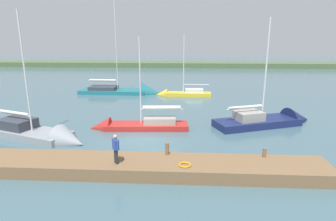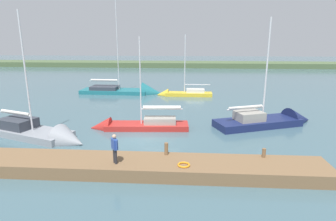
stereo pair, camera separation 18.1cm
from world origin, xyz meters
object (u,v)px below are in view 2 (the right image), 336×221
life_ring_buoy (184,165)px  person_on_dock (115,147)px  mooring_post_near (264,153)px  sailboat_behind_pier (181,94)px  sailboat_inner_slip (43,135)px  sailboat_outer_mooring (134,127)px  mooring_post_far (166,149)px  sailboat_far_left (273,122)px  sailboat_near_dock (131,93)px

life_ring_buoy → person_on_dock: person_on_dock is taller
person_on_dock → life_ring_buoy: bearing=-37.0°
mooring_post_near → person_on_dock: 8.16m
sailboat_behind_pier → person_on_dock: sailboat_behind_pier is taller
sailboat_inner_slip → sailboat_outer_mooring: bearing=43.9°
sailboat_behind_pier → mooring_post_near: bearing=104.1°
sailboat_outer_mooring → sailboat_behind_pier: bearing=-108.1°
sailboat_inner_slip → mooring_post_far: bearing=-2.9°
mooring_post_near → sailboat_outer_mooring: bearing=-38.1°
sailboat_behind_pier → sailboat_inner_slip: bearing=59.7°
mooring_post_near → sailboat_behind_pier: sailboat_behind_pier is taller
person_on_dock → sailboat_behind_pier: bearing=46.3°
mooring_post_near → sailboat_inner_slip: bearing=-15.0°
sailboat_behind_pier → sailboat_outer_mooring: (3.54, 13.79, -0.01)m
life_ring_buoy → sailboat_inner_slip: sailboat_inner_slip is taller
mooring_post_far → sailboat_behind_pier: (-0.38, -20.51, -0.89)m
person_on_dock → sailboat_far_left: bearing=6.0°
sailboat_outer_mooring → sailboat_far_left: sailboat_far_left is taller
mooring_post_far → sailboat_inner_slip: size_ratio=0.07×
sailboat_near_dock → sailboat_behind_pier: bearing=-7.6°
sailboat_far_left → sailboat_inner_slip: bearing=173.7°
mooring_post_far → sailboat_near_dock: 22.59m
life_ring_buoy → sailboat_behind_pier: sailboat_behind_pier is taller
sailboat_outer_mooring → person_on_dock: size_ratio=5.06×
sailboat_outer_mooring → person_on_dock: sailboat_outer_mooring is taller
sailboat_behind_pier → sailboat_outer_mooring: size_ratio=1.02×
sailboat_behind_pier → sailboat_far_left: 14.38m
mooring_post_near → sailboat_inner_slip: (14.79, -3.98, -0.72)m
sailboat_outer_mooring → sailboat_far_left: bearing=-174.5°
sailboat_outer_mooring → sailboat_near_dock: sailboat_near_dock is taller
sailboat_inner_slip → person_on_dock: bearing=-17.9°
sailboat_outer_mooring → sailboat_near_dock: 15.27m
sailboat_outer_mooring → person_on_dock: 8.18m
mooring_post_near → sailboat_behind_pier: 21.14m
mooring_post_near → sailboat_near_dock: sailboat_near_dock is taller
life_ring_buoy → sailboat_near_dock: sailboat_near_dock is taller
sailboat_far_left → sailboat_outer_mooring: bearing=168.3°
life_ring_buoy → sailboat_outer_mooring: (4.17, -8.10, -0.60)m
mooring_post_far → life_ring_buoy: mooring_post_far is taller
mooring_post_near → life_ring_buoy: (4.41, 1.38, -0.21)m
mooring_post_far → sailboat_far_left: size_ratio=0.07×
sailboat_near_dock → life_ring_buoy: bearing=-70.3°
sailboat_outer_mooring → sailboat_inner_slip: sailboat_inner_slip is taller
mooring_post_near → life_ring_buoy: bearing=17.4°
sailboat_far_left → person_on_dock: (11.06, 9.92, 1.39)m
sailboat_outer_mooring → mooring_post_far: bearing=111.4°
sailboat_far_left → sailboat_inner_slip: 18.42m
mooring_post_far → sailboat_outer_mooring: size_ratio=0.09×
mooring_post_far → sailboat_behind_pier: size_ratio=0.09×
sailboat_inner_slip → mooring_post_near: bearing=5.0°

